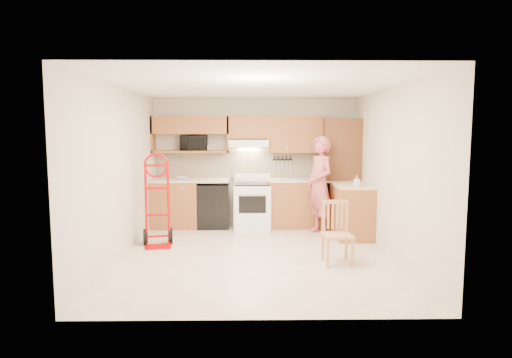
{
  "coord_description": "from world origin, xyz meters",
  "views": [
    {
      "loc": [
        -0.09,
        -6.3,
        1.84
      ],
      "look_at": [
        0.0,
        0.5,
        1.1
      ],
      "focal_mm": 30.08,
      "sensor_mm": 36.0,
      "label": 1
    }
  ],
  "objects_px": {
    "range": "(252,202)",
    "microwave": "(194,143)",
    "person": "(320,185)",
    "hand_truck": "(157,205)",
    "dining_chair": "(338,233)"
  },
  "relations": [
    {
      "from": "range",
      "to": "microwave",
      "type": "bearing_deg",
      "value": 166.07
    },
    {
      "from": "person",
      "to": "hand_truck",
      "type": "xyz_separation_m",
      "value": [
        -2.76,
        -0.8,
        -0.21
      ]
    },
    {
      "from": "microwave",
      "to": "hand_truck",
      "type": "bearing_deg",
      "value": -111.34
    },
    {
      "from": "range",
      "to": "dining_chair",
      "type": "height_order",
      "value": "range"
    },
    {
      "from": "microwave",
      "to": "range",
      "type": "relative_size",
      "value": 0.52
    },
    {
      "from": "microwave",
      "to": "dining_chair",
      "type": "bearing_deg",
      "value": -54.0
    },
    {
      "from": "hand_truck",
      "to": "dining_chair",
      "type": "xyz_separation_m",
      "value": [
        2.72,
        -0.99,
        -0.24
      ]
    },
    {
      "from": "person",
      "to": "dining_chair",
      "type": "height_order",
      "value": "person"
    },
    {
      "from": "microwave",
      "to": "hand_truck",
      "type": "height_order",
      "value": "microwave"
    },
    {
      "from": "microwave",
      "to": "person",
      "type": "height_order",
      "value": "microwave"
    },
    {
      "from": "microwave",
      "to": "hand_truck",
      "type": "distance_m",
      "value": 1.86
    },
    {
      "from": "range",
      "to": "hand_truck",
      "type": "xyz_separation_m",
      "value": [
        -1.54,
        -1.26,
        0.17
      ]
    },
    {
      "from": "range",
      "to": "hand_truck",
      "type": "height_order",
      "value": "hand_truck"
    },
    {
      "from": "range",
      "to": "person",
      "type": "height_order",
      "value": "person"
    },
    {
      "from": "range",
      "to": "hand_truck",
      "type": "relative_size",
      "value": 0.76
    }
  ]
}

